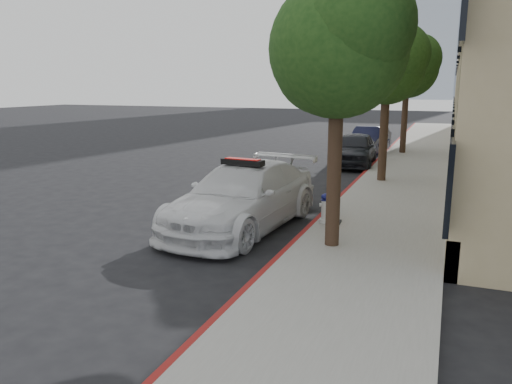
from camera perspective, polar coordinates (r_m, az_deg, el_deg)
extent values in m
plane|color=black|center=(13.71, -1.39, -2.78)|extent=(120.00, 120.00, 0.00)
cube|color=gray|center=(22.53, 17.20, 2.80)|extent=(3.20, 50.00, 0.15)
cube|color=maroon|center=(22.69, 13.32, 3.08)|extent=(0.12, 50.00, 0.15)
cube|color=#9EA8B7|center=(148.42, 23.91, 18.36)|extent=(14.00, 14.00, 44.00)
cylinder|color=black|center=(10.60, 8.93, 2.58)|extent=(0.30, 0.30, 3.30)
sphere|color=#193C13|center=(10.48, 9.38, 15.91)|extent=(2.80, 2.80, 2.80)
sphere|color=#193C13|center=(10.14, 11.42, 18.23)|extent=(2.24, 2.24, 2.24)
sphere|color=#193C13|center=(10.83, 7.80, 14.24)|extent=(2.10, 2.10, 2.10)
cylinder|color=black|center=(18.44, 14.37, 6.23)|extent=(0.30, 0.30, 3.19)
sphere|color=#193C13|center=(18.36, 14.78, 13.68)|extent=(2.60, 2.60, 2.60)
sphere|color=#193C13|center=(18.03, 16.03, 14.92)|extent=(2.08, 2.08, 2.08)
sphere|color=#193C13|center=(18.69, 13.75, 12.77)|extent=(1.95, 1.95, 1.95)
cylinder|color=black|center=(26.36, 16.60, 8.03)|extent=(0.30, 0.30, 3.41)
sphere|color=#193C13|center=(26.32, 16.93, 13.47)|extent=(3.00, 3.00, 3.00)
sphere|color=#193C13|center=(26.01, 17.84, 14.32)|extent=(2.40, 2.40, 2.40)
sphere|color=#193C13|center=(26.64, 16.18, 12.85)|extent=(2.25, 2.25, 2.25)
imported|color=silver|center=(12.45, -1.51, -0.51)|extent=(2.80, 5.75, 1.61)
cube|color=black|center=(12.29, -1.53, 3.43)|extent=(1.12, 0.39, 0.14)
cube|color=#A50A07|center=(12.28, -1.53, 3.71)|extent=(0.92, 0.31, 0.06)
imported|color=black|center=(22.60, 11.19, 4.84)|extent=(2.04, 4.43, 1.47)
imported|color=black|center=(26.62, 12.78, 5.77)|extent=(1.85, 4.34, 1.39)
cylinder|color=silver|center=(12.66, 7.91, -3.26)|extent=(0.29, 0.29, 0.09)
cylinder|color=silver|center=(12.58, 7.95, -1.98)|extent=(0.21, 0.21, 0.49)
ellipsoid|color=navy|center=(12.51, 7.99, -0.53)|extent=(0.23, 0.23, 0.16)
cylinder|color=silver|center=(12.56, 7.96, -1.49)|extent=(0.31, 0.13, 0.09)
cylinder|color=silver|center=(12.56, 7.96, -1.49)|extent=(0.11, 0.17, 0.09)
cube|color=black|center=(12.70, 8.76, -3.37)|extent=(0.43, 0.43, 0.03)
cone|color=#FF4B0D|center=(12.60, 8.82, -1.68)|extent=(0.31, 0.31, 0.74)
cylinder|color=white|center=(12.57, 8.83, -1.14)|extent=(0.17, 0.17, 0.11)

